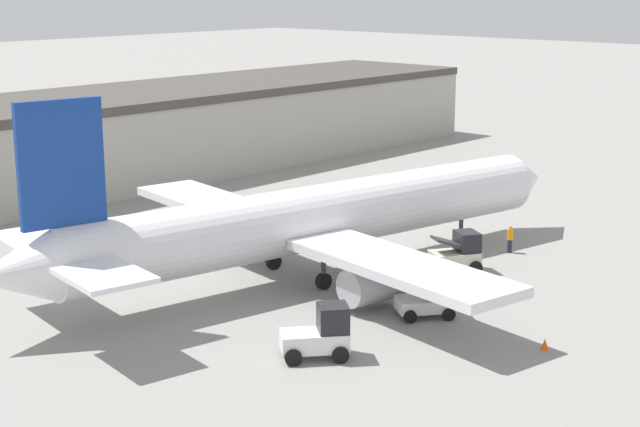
{
  "coord_description": "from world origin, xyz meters",
  "views": [
    {
      "loc": [
        -39.44,
        -35.53,
        16.3
      ],
      "look_at": [
        0.0,
        0.0,
        3.51
      ],
      "focal_mm": 55.0,
      "sensor_mm": 36.0,
      "label": 1
    }
  ],
  "objects_px": {
    "ground_crew_worker": "(510,238)",
    "belt_loader_truck": "(458,253)",
    "baggage_tug": "(430,299)",
    "pushback_tug": "(320,334)",
    "safety_cone_near": "(545,344)",
    "airplane": "(306,220)"
  },
  "relations": [
    {
      "from": "ground_crew_worker",
      "to": "belt_loader_truck",
      "type": "bearing_deg",
      "value": -12.52
    },
    {
      "from": "baggage_tug",
      "to": "pushback_tug",
      "type": "height_order",
      "value": "pushback_tug"
    },
    {
      "from": "belt_loader_truck",
      "to": "pushback_tug",
      "type": "height_order",
      "value": "pushback_tug"
    },
    {
      "from": "ground_crew_worker",
      "to": "baggage_tug",
      "type": "xyz_separation_m",
      "value": [
        -12.65,
        -3.16,
        -0.06
      ]
    },
    {
      "from": "ground_crew_worker",
      "to": "safety_cone_near",
      "type": "relative_size",
      "value": 3.13
    },
    {
      "from": "airplane",
      "to": "safety_cone_near",
      "type": "distance_m",
      "value": 15.81
    },
    {
      "from": "airplane",
      "to": "baggage_tug",
      "type": "xyz_separation_m",
      "value": [
        -0.71,
        -8.97,
        -2.4
      ]
    },
    {
      "from": "ground_crew_worker",
      "to": "airplane",
      "type": "bearing_deg",
      "value": -36.87
    },
    {
      "from": "airplane",
      "to": "ground_crew_worker",
      "type": "bearing_deg",
      "value": -15.65
    },
    {
      "from": "airplane",
      "to": "safety_cone_near",
      "type": "height_order",
      "value": "airplane"
    },
    {
      "from": "ground_crew_worker",
      "to": "belt_loader_truck",
      "type": "distance_m",
      "value": 5.37
    },
    {
      "from": "ground_crew_worker",
      "to": "belt_loader_truck",
      "type": "relative_size",
      "value": 0.53
    },
    {
      "from": "ground_crew_worker",
      "to": "pushback_tug",
      "type": "relative_size",
      "value": 0.52
    },
    {
      "from": "baggage_tug",
      "to": "belt_loader_truck",
      "type": "xyz_separation_m",
      "value": [
        7.28,
        3.31,
        0.21
      ]
    },
    {
      "from": "belt_loader_truck",
      "to": "ground_crew_worker",
      "type": "bearing_deg",
      "value": 30.45
    },
    {
      "from": "airplane",
      "to": "safety_cone_near",
      "type": "bearing_deg",
      "value": -83.27
    },
    {
      "from": "belt_loader_truck",
      "to": "pushback_tug",
      "type": "relative_size",
      "value": 0.98
    },
    {
      "from": "belt_loader_truck",
      "to": "pushback_tug",
      "type": "distance_m",
      "value": 15.24
    },
    {
      "from": "baggage_tug",
      "to": "pushback_tug",
      "type": "bearing_deg",
      "value": -145.18
    },
    {
      "from": "baggage_tug",
      "to": "ground_crew_worker",
      "type": "bearing_deg",
      "value": 51.64
    },
    {
      "from": "airplane",
      "to": "baggage_tug",
      "type": "bearing_deg",
      "value": -84.22
    },
    {
      "from": "pushback_tug",
      "to": "safety_cone_near",
      "type": "xyz_separation_m",
      "value": [
        7.42,
        -6.91,
        -0.81
      ]
    }
  ]
}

